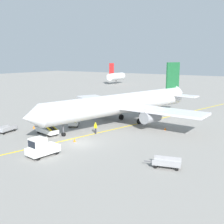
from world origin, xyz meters
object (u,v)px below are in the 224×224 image
at_px(baggage_cart_empty_trailing, 6,129).
at_px(airliner, 124,103).
at_px(safety_cone_nose_right, 93,112).
at_px(safety_cone_wingtip_left, 165,129).
at_px(pushback_tug, 41,148).
at_px(baggage_tug_near_wing, 45,117).
at_px(ground_crew_marshaller, 96,128).
at_px(belt_loader_forward_hold, 47,129).
at_px(baggage_cart_loaded, 167,163).
at_px(belt_loader_aft_hold, 74,121).
at_px(safety_cone_wingtip_right, 34,127).
at_px(safety_cone_nose_left, 75,140).

bearing_deg(baggage_cart_empty_trailing, airliner, 51.72).
bearing_deg(safety_cone_nose_right, safety_cone_wingtip_left, -13.93).
height_order(pushback_tug, baggage_cart_empty_trailing, pushback_tug).
distance_m(pushback_tug, baggage_tug_near_wing, 16.84).
bearing_deg(ground_crew_marshaller, pushback_tug, -87.34).
xyz_separation_m(baggage_tug_near_wing, belt_loader_forward_hold, (5.68, -5.04, -0.15)).
bearing_deg(belt_loader_forward_hold, safety_cone_wingtip_left, 40.87).
relative_size(airliner, ground_crew_marshaller, 20.51).
distance_m(baggage_cart_loaded, ground_crew_marshaller, 15.01).
relative_size(belt_loader_aft_hold, baggage_cart_loaded, 1.26).
distance_m(airliner, baggage_cart_loaded, 19.98).
bearing_deg(ground_crew_marshaller, airliner, 89.80).
relative_size(belt_loader_forward_hold, belt_loader_aft_hold, 1.07).
bearing_deg(ground_crew_marshaller, safety_cone_wingtip_right, -163.90).
bearing_deg(belt_loader_aft_hold, belt_loader_forward_hold, -87.07).
height_order(safety_cone_nose_left, safety_cone_wingtip_right, same).
xyz_separation_m(airliner, safety_cone_nose_right, (-9.47, 3.75, -3.20)).
bearing_deg(safety_cone_wingtip_right, safety_cone_wingtip_left, 30.54).
xyz_separation_m(belt_loader_forward_hold, safety_cone_wingtip_right, (-4.22, 1.23, -0.56)).
xyz_separation_m(baggage_cart_empty_trailing, safety_cone_nose_left, (11.68, 2.00, -0.25)).
xyz_separation_m(airliner, baggage_tug_near_wing, (-11.49, -7.15, -2.49)).
xyz_separation_m(pushback_tug, safety_cone_nose_right, (-9.95, 22.74, -0.77)).
distance_m(baggage_cart_loaded, safety_cone_wingtip_right, 23.89).
height_order(baggage_tug_near_wing, baggage_cart_empty_trailing, baggage_tug_near_wing).
bearing_deg(airliner, baggage_cart_loaded, -46.41).
relative_size(airliner, safety_cone_nose_left, 79.24).
bearing_deg(airliner, ground_crew_marshaller, -90.20).
bearing_deg(safety_cone_nose_right, pushback_tug, -66.37).
bearing_deg(pushback_tug, baggage_cart_empty_trailing, 160.92).
relative_size(baggage_cart_empty_trailing, safety_cone_wingtip_left, 8.71).
xyz_separation_m(belt_loader_forward_hold, safety_cone_wingtip_left, (13.51, 11.69, -0.56)).
height_order(belt_loader_forward_hold, safety_cone_wingtip_left, belt_loader_forward_hold).
relative_size(pushback_tug, safety_cone_wingtip_right, 8.71).
bearing_deg(belt_loader_aft_hold, airliner, 43.52).
bearing_deg(safety_cone_nose_left, pushback_tug, -85.67).
xyz_separation_m(belt_loader_forward_hold, belt_loader_aft_hold, (-0.33, 6.36, 0.00)).
bearing_deg(baggage_tug_near_wing, baggage_cart_empty_trailing, -91.34).
xyz_separation_m(baggage_cart_loaded, safety_cone_wingtip_left, (-5.92, 13.80, -0.25)).
bearing_deg(belt_loader_forward_hold, belt_loader_aft_hold, 92.93).
distance_m(pushback_tug, safety_cone_nose_left, 6.27).
xyz_separation_m(airliner, safety_cone_wingtip_left, (7.70, -0.51, -3.20)).
distance_m(airliner, baggage_cart_empty_trailing, 19.07).
distance_m(belt_loader_forward_hold, safety_cone_nose_left, 5.88).
bearing_deg(safety_cone_wingtip_right, belt_loader_forward_hold, -16.31).
bearing_deg(baggage_tug_near_wing, pushback_tug, -44.68).
height_order(ground_crew_marshaller, safety_cone_wingtip_right, ground_crew_marshaller).
relative_size(airliner, belt_loader_forward_hold, 6.77).
height_order(pushback_tug, safety_cone_wingtip_right, pushback_tug).
distance_m(belt_loader_forward_hold, safety_cone_wingtip_right, 4.43).
relative_size(baggage_tug_near_wing, baggage_cart_loaded, 0.67).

